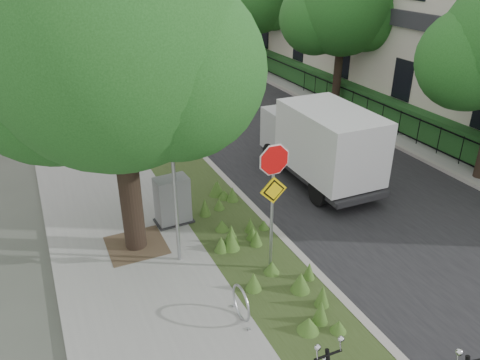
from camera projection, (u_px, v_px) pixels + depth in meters
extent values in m
plane|color=#4C5147|center=(335.00, 271.00, 10.94)|extent=(120.00, 120.00, 0.00)
cube|color=gray|center=(84.00, 148.00, 17.43)|extent=(3.50, 60.00, 0.12)
cube|color=#2F3F1B|center=(156.00, 137.00, 18.47)|extent=(2.00, 60.00, 0.12)
cube|color=#9E9991|center=(180.00, 133.00, 18.84)|extent=(0.20, 60.00, 0.13)
cube|color=black|center=(257.00, 122.00, 20.18)|extent=(7.00, 60.00, 0.01)
cube|color=#9E9991|center=(325.00, 110.00, 21.47)|extent=(0.20, 60.00, 0.13)
cube|color=gray|center=(355.00, 105.00, 22.11)|extent=(3.20, 60.00, 0.12)
cylinder|color=black|center=(127.00, 164.00, 10.65)|extent=(0.52, 0.52, 4.48)
sphere|color=#1E4E1A|center=(112.00, 41.00, 9.44)|extent=(5.40, 5.40, 5.40)
sphere|color=#1E4E1A|center=(51.00, 72.00, 9.94)|extent=(4.05, 4.05, 4.05)
sphere|color=#1E4E1A|center=(175.00, 70.00, 9.54)|extent=(3.78, 3.78, 3.78)
cube|color=#473828|center=(136.00, 245.00, 11.66)|extent=(1.40, 1.40, 0.01)
cylinder|color=#A5A8AD|center=(174.00, 184.00, 10.25)|extent=(0.08, 0.08, 4.00)
torus|color=#A5A8AD|center=(241.00, 303.00, 9.22)|extent=(0.05, 0.77, 0.77)
cube|color=#A5A8AD|center=(249.00, 329.00, 9.09)|extent=(0.06, 0.06, 0.04)
cube|color=#A5A8AD|center=(234.00, 306.00, 9.67)|extent=(0.06, 0.06, 0.04)
cylinder|color=#A5A8AD|center=(272.00, 212.00, 10.18)|extent=(0.07, 0.07, 3.00)
cylinder|color=red|center=(275.00, 160.00, 9.59)|extent=(0.86, 0.03, 0.86)
cylinder|color=white|center=(274.00, 160.00, 9.60)|extent=(0.94, 0.02, 0.94)
cube|color=yellow|center=(273.00, 190.00, 9.91)|extent=(0.64, 0.03, 0.64)
cube|color=black|center=(340.00, 87.00, 21.28)|extent=(0.04, 24.00, 0.04)
cube|color=black|center=(338.00, 104.00, 21.64)|extent=(0.04, 24.00, 0.04)
cylinder|color=black|center=(339.00, 96.00, 21.48)|extent=(0.03, 0.03, 1.00)
cube|color=#1C4117|center=(352.00, 93.00, 21.72)|extent=(1.00, 24.00, 1.10)
cube|color=beige|center=(423.00, 14.00, 21.58)|extent=(7.00, 26.00, 8.00)
cube|color=#2D2D33|center=(361.00, 11.00, 20.11)|extent=(0.25, 26.00, 0.60)
sphere|color=#1E4E1A|center=(468.00, 60.00, 13.62)|extent=(3.00, 3.00, 3.00)
cylinder|color=black|center=(338.00, 64.00, 20.73)|extent=(0.36, 0.36, 4.03)
sphere|color=#1E4E1A|center=(344.00, 5.00, 19.63)|extent=(4.20, 4.20, 4.20)
sphere|color=#1E4E1A|center=(316.00, 18.00, 20.02)|extent=(3.15, 3.15, 3.15)
sphere|color=#1E4E1A|center=(367.00, 16.00, 19.71)|extent=(2.94, 2.94, 2.94)
cylinder|color=black|center=(257.00, 39.00, 27.31)|extent=(0.36, 0.36, 3.64)
sphere|color=#1E4E1A|center=(240.00, 7.00, 26.67)|extent=(2.85, 2.85, 2.85)
sphere|color=#1E4E1A|center=(274.00, 6.00, 26.39)|extent=(2.66, 2.66, 2.66)
cube|color=#262628|center=(319.00, 168.00, 14.92)|extent=(1.84, 4.70, 0.16)
cube|color=#B7BABC|center=(292.00, 128.00, 16.06)|extent=(1.83, 1.26, 1.41)
cube|color=white|center=(330.00, 141.00, 14.03)|extent=(2.00, 3.38, 1.94)
cube|color=#262628|center=(174.00, 221.00, 12.67)|extent=(1.01, 0.71, 0.04)
cube|color=gray|center=(172.00, 200.00, 12.38)|extent=(0.90, 0.59, 1.30)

